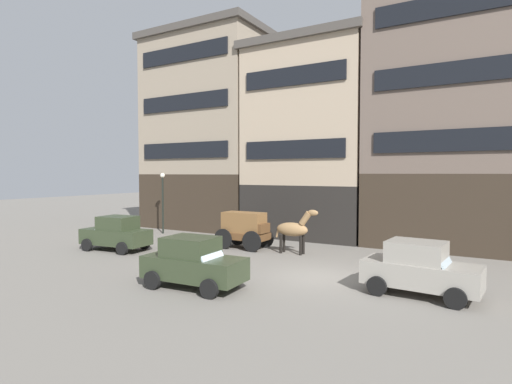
% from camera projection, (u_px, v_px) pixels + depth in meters
% --- Properties ---
extents(ground_plane, '(120.00, 120.00, 0.00)m').
position_uv_depth(ground_plane, '(319.00, 278.00, 16.13)').
color(ground_plane, slate).
extents(building_far_left, '(9.43, 6.75, 14.61)m').
position_uv_depth(building_far_left, '(211.00, 131.00, 31.42)').
color(building_far_left, '#33281E').
rests_on(building_far_left, ground_plane).
extents(building_center_left, '(8.20, 6.75, 12.55)m').
position_uv_depth(building_center_left, '(313.00, 140.00, 27.21)').
color(building_center_left, black).
rests_on(building_center_left, ground_plane).
extents(building_center_right, '(10.36, 6.75, 14.47)m').
position_uv_depth(building_center_right, '(464.00, 116.00, 22.66)').
color(building_center_right, '#33281E').
rests_on(building_center_right, ground_plane).
extents(cargo_wagon, '(2.92, 1.54, 1.98)m').
position_uv_depth(cargo_wagon, '(245.00, 228.00, 22.34)').
color(cargo_wagon, brown).
rests_on(cargo_wagon, ground_plane).
extents(draft_horse, '(2.34, 0.62, 2.30)m').
position_uv_depth(draft_horse, '(294.00, 229.00, 20.85)').
color(draft_horse, '#937047').
rests_on(draft_horse, ground_plane).
extents(sedan_dark, '(3.79, 2.03, 1.83)m').
position_uv_depth(sedan_dark, '(193.00, 262.00, 14.67)').
color(sedan_dark, '#2D3823').
rests_on(sedan_dark, ground_plane).
extents(sedan_light, '(3.82, 2.11, 1.83)m').
position_uv_depth(sedan_light, '(420.00, 269.00, 13.72)').
color(sedan_light, gray).
rests_on(sedan_light, ground_plane).
extents(sedan_parked_curb, '(3.84, 2.14, 1.83)m').
position_uv_depth(sedan_parked_curb, '(116.00, 233.00, 21.80)').
color(sedan_parked_curb, '#2D3823').
rests_on(sedan_parked_curb, ground_plane).
extents(streetlamp_curbside, '(0.32, 0.32, 4.12)m').
position_uv_depth(streetlamp_curbside, '(163.00, 194.00, 27.83)').
color(streetlamp_curbside, black).
rests_on(streetlamp_curbside, ground_plane).
extents(fire_hydrant_curbside, '(0.24, 0.24, 0.83)m').
position_uv_depth(fire_hydrant_curbside, '(229.00, 231.00, 26.11)').
color(fire_hydrant_curbside, maroon).
rests_on(fire_hydrant_curbside, ground_plane).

